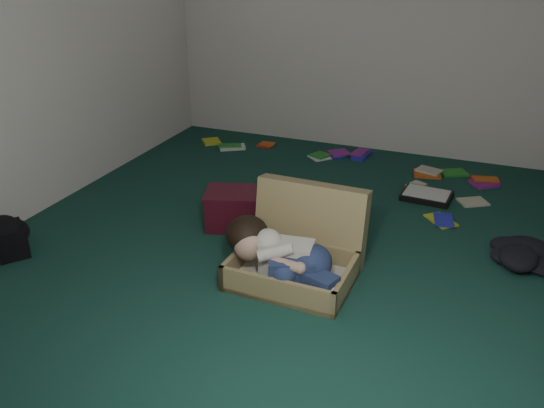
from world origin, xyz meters
The scene contains 11 objects.
floor centered at (0.00, 0.00, 0.00)m, with size 4.50×4.50×0.00m, color #143B31.
wall_back centered at (0.00, 2.25, 1.30)m, with size 4.50×4.50×0.00m, color silver.
wall_front centered at (0.00, -2.25, 1.30)m, with size 4.50×4.50×0.00m, color silver.
wall_left centered at (-2.00, 0.00, 1.30)m, with size 4.50×4.50×0.00m, color silver.
suitcase centered at (0.30, -0.38, 0.17)m, with size 0.79×0.77×0.57m.
person centered at (0.24, -0.58, 0.22)m, with size 0.84×0.42×0.35m.
maroon_bin centered at (-0.40, 0.06, 0.15)m, with size 0.51×0.45×0.30m.
backpack centered at (-1.70, -0.92, 0.11)m, with size 0.37×0.30×0.22m, color black, non-canonical shape.
clothing_pile centered at (1.70, 0.32, 0.07)m, with size 0.41×0.34×0.13m, color black, non-canonical shape.
paper_tray centered at (0.92, 1.15, 0.03)m, with size 0.43×0.34×0.06m.
book_scatter centered at (0.31, 1.63, 0.01)m, with size 3.10×1.46×0.02m.
Camera 1 is at (1.37, -3.56, 2.06)m, focal length 38.00 mm.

